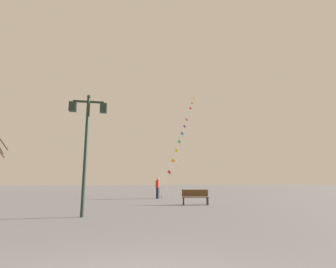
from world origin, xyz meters
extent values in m
plane|color=gray|center=(0.00, 20.00, 0.00)|extent=(160.00, 160.00, 0.00)
cylinder|color=#1E2D23|center=(-1.50, 8.32, 2.45)|extent=(0.14, 0.14, 4.89)
sphere|color=#1E2D23|center=(-1.50, 8.32, 4.97)|extent=(0.16, 0.16, 0.16)
cube|color=#1E2D23|center=(-1.50, 8.32, 4.74)|extent=(1.26, 0.08, 0.08)
cube|color=#1E2D23|center=(-2.13, 8.32, 4.49)|extent=(0.28, 0.28, 0.40)
cube|color=beige|center=(-2.13, 8.32, 4.49)|extent=(0.19, 0.19, 0.30)
cube|color=#1E2D23|center=(-0.87, 8.32, 4.49)|extent=(0.28, 0.28, 0.40)
cube|color=beige|center=(-0.87, 8.32, 4.49)|extent=(0.19, 0.19, 0.30)
cylinder|color=brown|center=(3.35, 19.43, 0.09)|extent=(0.06, 0.06, 0.18)
cylinder|color=silver|center=(3.90, 20.56, 1.22)|extent=(1.12, 2.29, 2.10)
cylinder|color=silver|center=(4.76, 22.35, 2.87)|extent=(0.66, 1.33, 1.22)
cylinder|color=silver|center=(5.40, 23.67, 4.08)|extent=(0.66, 1.33, 1.22)
cylinder|color=silver|center=(6.03, 24.98, 5.28)|extent=(0.66, 1.33, 1.22)
cylinder|color=silver|center=(6.67, 26.29, 6.49)|extent=(0.66, 1.33, 1.22)
cylinder|color=silver|center=(7.30, 27.61, 7.70)|extent=(0.66, 1.33, 1.22)
cylinder|color=silver|center=(7.93, 28.92, 8.90)|extent=(0.66, 1.33, 1.22)
cylinder|color=silver|center=(8.57, 30.23, 10.11)|extent=(0.66, 1.33, 1.22)
cylinder|color=silver|center=(9.20, 31.55, 11.32)|extent=(0.66, 1.33, 1.22)
cylinder|color=silver|center=(9.83, 32.86, 12.53)|extent=(0.66, 1.33, 1.22)
cylinder|color=silver|center=(10.47, 34.17, 13.73)|extent=(0.66, 1.33, 1.22)
cube|color=red|center=(4.45, 21.70, 2.26)|extent=(0.34, 0.29, 0.44)
cylinder|color=red|center=(4.45, 21.70, 1.92)|extent=(0.04, 0.04, 0.34)
cube|color=orange|center=(5.08, 23.01, 3.47)|extent=(0.40, 0.19, 0.44)
cylinder|color=orange|center=(5.08, 23.01, 3.13)|extent=(0.04, 0.06, 0.34)
cube|color=yellow|center=(5.71, 24.32, 4.68)|extent=(0.36, 0.26, 0.44)
cylinder|color=yellow|center=(5.71, 24.32, 4.38)|extent=(0.03, 0.03, 0.24)
cube|color=green|center=(6.35, 25.64, 5.89)|extent=(0.36, 0.27, 0.44)
cylinder|color=green|center=(6.35, 25.64, 5.53)|extent=(0.05, 0.05, 0.35)
cube|color=blue|center=(6.98, 26.95, 7.09)|extent=(0.43, 0.11, 0.44)
cylinder|color=blue|center=(6.98, 26.95, 6.75)|extent=(0.03, 0.07, 0.34)
cube|color=purple|center=(7.62, 28.26, 8.30)|extent=(0.34, 0.29, 0.44)
cylinder|color=purple|center=(7.62, 28.26, 7.98)|extent=(0.03, 0.04, 0.28)
cube|color=pink|center=(8.25, 29.58, 9.51)|extent=(0.41, 0.18, 0.44)
cylinder|color=pink|center=(8.25, 29.58, 9.20)|extent=(0.03, 0.04, 0.27)
cube|color=white|center=(8.88, 30.89, 10.72)|extent=(0.35, 0.28, 0.44)
cylinder|color=white|center=(8.88, 30.89, 10.41)|extent=(0.02, 0.02, 0.26)
cube|color=red|center=(9.52, 32.20, 11.92)|extent=(0.39, 0.21, 0.44)
cylinder|color=red|center=(9.52, 32.20, 11.61)|extent=(0.04, 0.05, 0.27)
cube|color=orange|center=(10.15, 33.52, 13.13)|extent=(0.39, 0.21, 0.44)
cylinder|color=orange|center=(10.15, 33.52, 12.79)|extent=(0.04, 0.06, 0.34)
cube|color=yellow|center=(10.78, 34.83, 14.34)|extent=(0.40, 0.19, 0.44)
cylinder|color=yellow|center=(10.78, 34.83, 14.05)|extent=(0.03, 0.03, 0.22)
cube|color=#1E1E2D|center=(2.92, 18.59, 0.45)|extent=(0.31, 0.36, 0.90)
cube|color=#B22D26|center=(2.92, 18.59, 1.18)|extent=(0.38, 0.45, 0.60)
sphere|color=tan|center=(2.92, 18.59, 1.60)|extent=(0.22, 0.22, 0.22)
cylinder|color=#B22D26|center=(3.01, 18.79, 1.35)|extent=(0.25, 0.39, 0.50)
cylinder|color=#423323|center=(-6.74, 12.99, 3.62)|extent=(0.56, 0.77, 0.98)
cube|color=brown|center=(4.41, 12.67, 0.45)|extent=(1.65, 0.69, 0.04)
cube|color=brown|center=(4.44, 12.88, 0.69)|extent=(1.58, 0.32, 0.40)
cube|color=#262628|center=(3.70, 12.80, 0.23)|extent=(0.14, 0.39, 0.45)
cube|color=#262628|center=(5.12, 12.54, 0.23)|extent=(0.14, 0.39, 0.45)
camera|label=1|loc=(0.04, -2.55, 1.39)|focal=27.16mm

